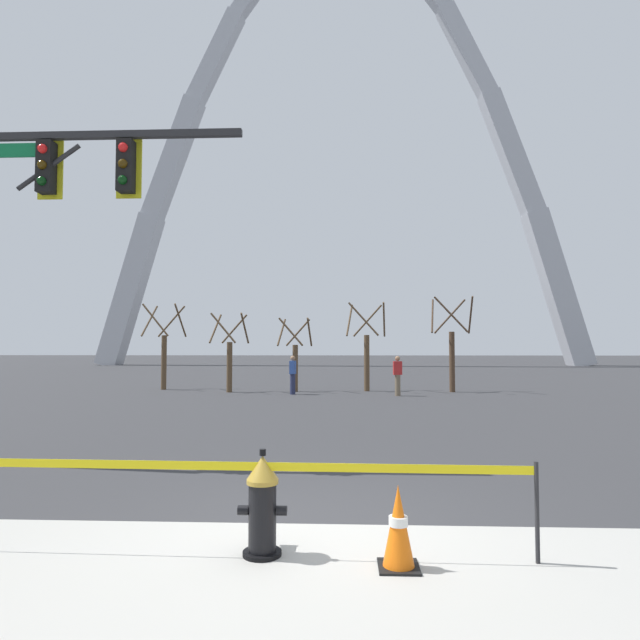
% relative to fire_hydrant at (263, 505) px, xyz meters
% --- Properties ---
extents(ground_plane, '(240.00, 240.00, 0.00)m').
position_rel_fire_hydrant_xyz_m(ground_plane, '(0.40, 0.85, -0.47)').
color(ground_plane, '#333335').
extents(fire_hydrant, '(0.46, 0.48, 0.99)m').
position_rel_fire_hydrant_xyz_m(fire_hydrant, '(0.00, 0.00, 0.00)').
color(fire_hydrant, black).
rests_on(fire_hydrant, ground).
extents(caution_tape_barrier, '(5.70, 0.17, 0.91)m').
position_rel_fire_hydrant_xyz_m(caution_tape_barrier, '(-0.33, -0.02, 0.17)').
color(caution_tape_barrier, '#232326').
rests_on(caution_tape_barrier, ground).
extents(traffic_cone_by_hydrant, '(0.36, 0.36, 0.73)m').
position_rel_fire_hydrant_xyz_m(traffic_cone_by_hydrant, '(1.24, -0.24, -0.11)').
color(traffic_cone_by_hydrant, black).
rests_on(traffic_cone_by_hydrant, ground).
extents(traffic_signal_gantry, '(5.02, 0.44, 6.00)m').
position_rel_fire_hydrant_xyz_m(traffic_signal_gantry, '(-4.62, 3.84, 3.60)').
color(traffic_signal_gantry, '#232326').
rests_on(traffic_signal_gantry, ground).
extents(monument_arch, '(52.52, 2.28, 49.36)m').
position_rel_fire_hydrant_xyz_m(monument_arch, '(0.40, 52.44, 21.24)').
color(monument_arch, '#B2B5BC').
rests_on(monument_arch, ground).
extents(tree_far_left, '(1.81, 1.82, 3.91)m').
position_rel_fire_hydrant_xyz_m(tree_far_left, '(-7.51, 19.41, 1.27)').
color(tree_far_left, brown).
rests_on(tree_far_left, ground).
extents(tree_left_mid, '(1.59, 1.60, 3.41)m').
position_rel_fire_hydrant_xyz_m(tree_left_mid, '(-4.19, 18.10, 1.05)').
color(tree_left_mid, brown).
rests_on(tree_left_mid, ground).
extents(tree_center_left, '(1.50, 1.51, 3.22)m').
position_rel_fire_hydrant_xyz_m(tree_center_left, '(-1.37, 18.56, 0.96)').
color(tree_center_left, brown).
rests_on(tree_center_left, ground).
extents(tree_center_right, '(1.81, 1.82, 3.90)m').
position_rel_fire_hydrant_xyz_m(tree_center_right, '(1.78, 18.99, 1.27)').
color(tree_center_right, brown).
rests_on(tree_center_right, ground).
extents(tree_right_mid, '(1.90, 1.91, 4.11)m').
position_rel_fire_hydrant_xyz_m(tree_right_mid, '(5.46, 18.64, 1.36)').
color(tree_right_mid, '#473323').
rests_on(tree_right_mid, ground).
extents(pedestrian_walking_left, '(0.26, 0.37, 1.59)m').
position_rel_fire_hydrant_xyz_m(pedestrian_walking_left, '(-1.35, 17.16, 0.35)').
color(pedestrian_walking_left, '#232847').
rests_on(pedestrian_walking_left, ground).
extents(pedestrian_standing_center, '(0.35, 0.23, 1.59)m').
position_rel_fire_hydrant_xyz_m(pedestrian_standing_center, '(2.91, 16.67, 0.35)').
color(pedestrian_standing_center, brown).
rests_on(pedestrian_standing_center, ground).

